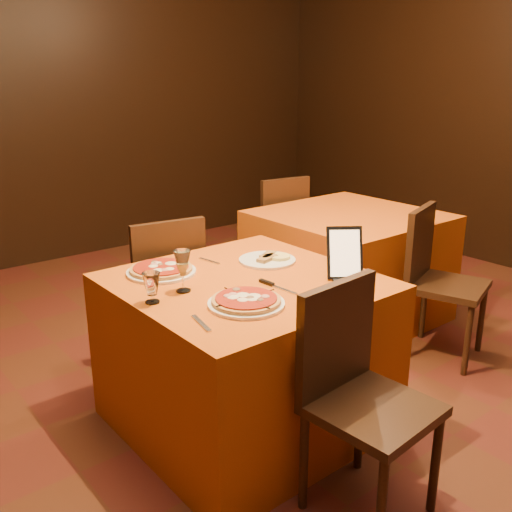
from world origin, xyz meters
TOP-DOWN VIEW (x-y plane):
  - floor at (0.00, 0.00)m, footprint 6.00×7.00m
  - wall_back at (0.00, 3.50)m, footprint 6.00×0.01m
  - main_table at (-0.32, 0.29)m, footprint 1.10×1.10m
  - side_table at (1.05, 0.88)m, footprint 1.10×1.10m
  - chair_main_near at (-0.32, -0.49)m, footprint 0.39×0.39m
  - chair_main_far at (-0.32, 1.11)m, footprint 0.49×0.49m
  - chair_side_near at (1.05, 0.08)m, footprint 0.50×0.50m
  - chair_side_far at (1.05, 1.70)m, footprint 0.49×0.49m
  - pizza_near at (-0.51, 0.04)m, footprint 0.32×0.32m
  - pizza_far at (-0.58, 0.61)m, footprint 0.33×0.33m
  - cutlet_dish at (-0.07, 0.43)m, footprint 0.29×0.29m
  - wine_glass at (-0.62, 0.34)m, footprint 0.11×0.11m
  - water_glass at (-0.79, 0.31)m, footprint 0.10×0.10m
  - tablet at (0.06, 0.03)m, footprint 0.19×0.18m
  - knife at (-0.28, 0.10)m, footprint 0.03×0.20m
  - fork_near at (-0.76, 0.01)m, footprint 0.05×0.17m
  - fork_far at (-0.30, 0.62)m, footprint 0.04×0.14m

SIDE VIEW (x-z plane):
  - floor at x=0.00m, z-range -0.01..0.00m
  - main_table at x=-0.32m, z-range 0.00..0.75m
  - side_table at x=1.05m, z-range 0.00..0.75m
  - chair_main_near at x=-0.32m, z-range 0.00..0.91m
  - chair_main_far at x=-0.32m, z-range 0.00..0.91m
  - chair_side_near at x=1.05m, z-range 0.00..0.91m
  - chair_side_far at x=1.05m, z-range 0.00..0.91m
  - knife at x=-0.28m, z-range 0.75..0.76m
  - fork_near at x=-0.76m, z-range 0.75..0.76m
  - fork_far at x=-0.30m, z-range 0.75..0.76m
  - cutlet_dish at x=-0.07m, z-range 0.75..0.78m
  - pizza_near at x=-0.51m, z-range 0.75..0.78m
  - pizza_far at x=-0.58m, z-range 0.75..0.78m
  - water_glass at x=-0.79m, z-range 0.75..0.88m
  - wine_glass at x=-0.62m, z-range 0.75..0.94m
  - tablet at x=0.06m, z-range 0.75..0.99m
  - wall_back at x=0.00m, z-range 0.00..2.80m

